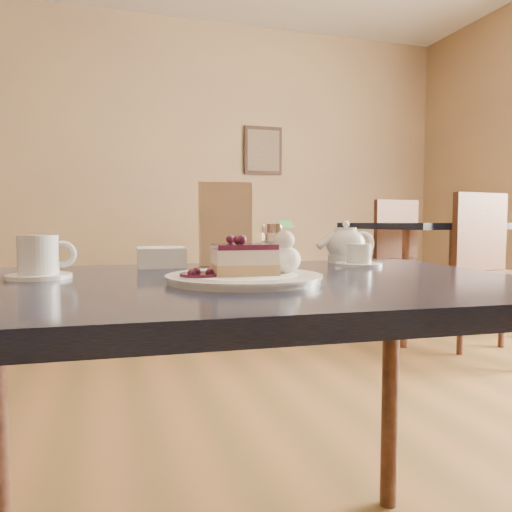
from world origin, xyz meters
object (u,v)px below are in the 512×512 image
object	(u,v)px
main_table	(239,317)
cheesecake_slice	(244,260)
dessert_plate	(244,278)
coffee_set	(40,259)
bg_table_far_right	(430,322)
tea_set	(348,248)

from	to	relation	value
main_table	cheesecake_slice	distance (m)	0.12
main_table	dessert_plate	xyz separation A→B (m)	(-0.00, -0.05, 0.08)
coffee_set	main_table	bearing A→B (deg)	-18.83
main_table	bg_table_far_right	bearing A→B (deg)	49.63
cheesecake_slice	bg_table_far_right	size ratio (longest dim) A/B	0.06
main_table	dessert_plate	bearing A→B (deg)	-90.00
coffee_set	tea_set	distance (m)	0.71
cheesecake_slice	tea_set	bearing A→B (deg)	42.54
cheesecake_slice	tea_set	xyz separation A→B (m)	(0.35, 0.29, 0.00)
tea_set	dessert_plate	bearing A→B (deg)	-140.33
dessert_plate	tea_set	world-z (taller)	tea_set
main_table	dessert_plate	distance (m)	0.09
dessert_plate	bg_table_far_right	size ratio (longest dim) A/B	0.14
dessert_plate	bg_table_far_right	distance (m)	2.98
tea_set	bg_table_far_right	distance (m)	2.55
coffee_set	tea_set	bearing A→B (deg)	10.45
coffee_set	bg_table_far_right	world-z (taller)	bg_table_far_right
cheesecake_slice	dessert_plate	bearing A→B (deg)	-132.13
main_table	bg_table_far_right	world-z (taller)	bg_table_far_right
dessert_plate	coffee_set	size ratio (longest dim) A/B	2.11
cheesecake_slice	tea_set	size ratio (longest dim) A/B	0.54
dessert_plate	coffee_set	xyz separation A→B (m)	(-0.35, 0.16, 0.03)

